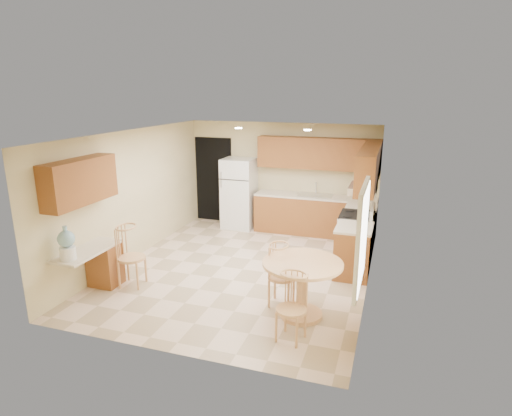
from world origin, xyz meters
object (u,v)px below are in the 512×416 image
(chair_table_b, at_px, (290,304))
(chair_desk, at_px, (127,252))
(chair_table_a, at_px, (280,271))
(dining_table, at_px, (302,281))
(water_crock, at_px, (67,244))
(refrigerator, at_px, (239,193))
(stove, at_px, (356,236))

(chair_table_b, distance_m, chair_desk, 3.05)
(chair_table_a, distance_m, chair_desk, 2.58)
(dining_table, relative_size, chair_desk, 1.11)
(chair_table_a, height_order, water_crock, water_crock)
(refrigerator, bearing_deg, chair_desk, -99.21)
(chair_table_a, bearing_deg, chair_desk, -85.60)
(refrigerator, bearing_deg, dining_table, -57.76)
(chair_table_b, height_order, water_crock, water_crock)
(chair_desk, relative_size, water_crock, 1.99)
(chair_table_a, relative_size, chair_desk, 0.93)
(dining_table, relative_size, chair_table_a, 1.19)
(refrigerator, relative_size, dining_table, 1.45)
(chair_table_a, bearing_deg, chair_table_b, 23.97)
(water_crock, bearing_deg, chair_desk, 61.26)
(chair_desk, bearing_deg, chair_table_b, 67.30)
(refrigerator, xyz_separation_m, chair_desk, (-0.60, -3.70, -0.20))
(water_crock, bearing_deg, refrigerator, 76.92)
(refrigerator, xyz_separation_m, chair_table_b, (2.35, -4.46, -0.27))
(refrigerator, bearing_deg, chair_table_b, -62.24)
(dining_table, bearing_deg, chair_table_b, -90.00)
(refrigerator, xyz_separation_m, chair_table_a, (1.98, -3.57, -0.24))
(refrigerator, distance_m, chair_table_a, 4.09)
(chair_desk, distance_m, water_crock, 1.01)
(stove, height_order, chair_table_a, stove)
(refrigerator, bearing_deg, chair_table_a, -60.98)
(chair_desk, bearing_deg, refrigerator, 162.64)
(stove, distance_m, chair_table_b, 3.29)
(stove, xyz_separation_m, chair_desk, (-3.47, -2.48, 0.16))
(chair_table_a, height_order, chair_table_b, chair_table_a)
(chair_desk, height_order, water_crock, water_crock)
(dining_table, bearing_deg, chair_table_a, 156.99)
(chair_table_b, bearing_deg, dining_table, -79.33)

